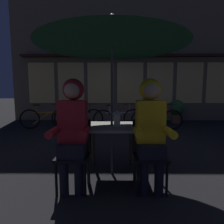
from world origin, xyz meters
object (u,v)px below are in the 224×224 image
Objects in this scene: cafe_table at (112,132)px; lantern at (117,118)px; patio_umbrella at (112,32)px; chair_right at (149,150)px; bicycle_nearest at (46,118)px; person_right_hooded at (150,123)px; bicycle_third at (118,119)px; person_left_hooded at (73,123)px; bicycle_second at (78,118)px; bicycle_fourth at (157,119)px; potted_plant at (176,109)px; chair_left at (74,150)px.

cafe_table is 3.20× the size of lantern.
chair_right is at bearing -37.55° from patio_umbrella.
lantern is 0.14× the size of bicycle_nearest.
person_right_hooded is at bearing -41.57° from cafe_table.
person_left_hooded is at bearing -99.91° from bicycle_third.
person_left_hooded is at bearing 180.00° from person_right_hooded.
bicycle_second is (-1.24, 3.45, -0.51)m from lantern.
patio_umbrella is 1.65× the size of person_right_hooded.
bicycle_third is 0.98× the size of bicycle_fourth.
bicycle_nearest is at bearing 177.33° from bicycle_fourth.
lantern is at bearing -70.15° from bicycle_second.
person_left_hooded is 5.68m from potted_plant.
cafe_table is 5.06m from potted_plant.
bicycle_second is 1.83× the size of potted_plant.
chair_right reaches higher than bicycle_third.
bicycle_third is at bearing 94.94° from chair_right.
cafe_table is 0.62m from chair_left.
person_left_hooded is at bearing -121.52° from potted_plant.
potted_plant reaches higher than cafe_table.
bicycle_second is 1.02× the size of bicycle_third.
lantern is 0.14× the size of bicycle_second.
lantern is at bearing -91.57° from bicycle_third.
bicycle_second is (-0.69, 3.76, -0.14)m from chair_left.
bicycle_fourth is (0.94, 3.51, -0.14)m from chair_right.
bicycle_third is at bearing 87.10° from patio_umbrella.
person_right_hooded is 4.66m from bicycle_nearest.
bicycle_third is (0.17, 3.27, -1.71)m from patio_umbrella.
chair_left reaches higher than bicycle_nearest.
bicycle_third is (1.34, -0.12, 0.00)m from bicycle_second.
person_right_hooded is at bearing -66.62° from bicycle_second.
bicycle_nearest is (-1.78, 3.68, -0.14)m from chair_left.
cafe_table is 3.29m from bicycle_third.
person_right_hooded is (0.96, -0.06, 0.36)m from chair_left.
chair_left is 0.53× the size of bicycle_third.
cafe_table is 0.24m from lantern.
chair_left and chair_right have the same top height.
lantern is at bearing -37.44° from cafe_table.
chair_right is 0.95× the size of potted_plant.
bicycle_fourth reaches higher than cafe_table.
bicycle_fourth is (1.42, 3.14, -0.29)m from cafe_table.
bicycle_nearest is 1.81× the size of potted_plant.
person_left_hooded is (-0.48, -0.43, -1.21)m from patio_umbrella.
cafe_table is at bearing 138.43° from person_right_hooded.
lantern is 3.37m from bicycle_third.
cafe_table is 0.85× the size of chair_left.
bicycle_fourth is at bearing 65.69° from patio_umbrella.
bicycle_fourth is at bearing 75.26° from person_right_hooded.
bicycle_second is at bearing 109.04° from patio_umbrella.
patio_umbrella is 2.51× the size of potted_plant.
patio_umbrella is 1.20m from lantern.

